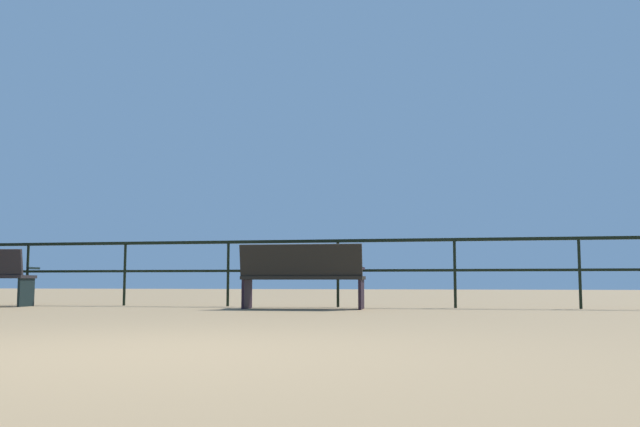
# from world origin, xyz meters

# --- Properties ---
(ground_plane) EXTENTS (60.00, 60.00, 0.00)m
(ground_plane) POSITION_xyz_m (0.00, 0.00, 0.00)
(ground_plane) COLOR olive
(pier_railing) EXTENTS (21.67, 0.05, 1.06)m
(pier_railing) POSITION_xyz_m (0.00, 7.12, 0.78)
(pier_railing) COLOR black
(pier_railing) RESTS_ON ground_plane
(bench_near_left) EXTENTS (1.80, 0.71, 0.94)m
(bench_near_left) POSITION_xyz_m (-0.38, 6.24, 0.52)
(bench_near_left) COLOR black
(bench_near_left) RESTS_ON ground_plane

